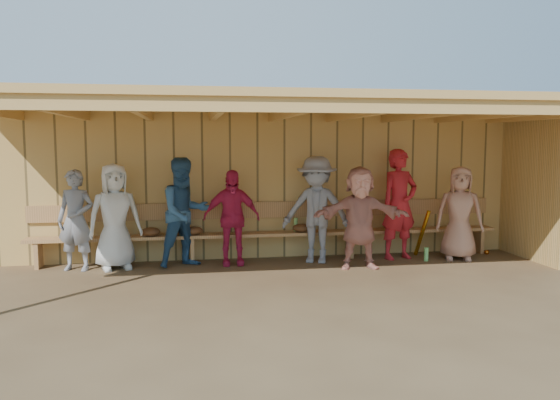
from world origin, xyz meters
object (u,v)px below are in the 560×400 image
object	(u,v)px
player_g	(399,204)
bench	(272,227)
player_b	(115,217)
player_c	(185,212)
player_e	(317,210)
player_a	(76,220)
player_h	(460,213)
player_f	(360,218)
player_d	(232,218)

from	to	relation	value
player_g	bench	distance (m)	2.10
player_b	player_c	xyz separation A→B (m)	(1.03, 0.00, 0.04)
player_c	player_e	distance (m)	2.05
player_a	player_h	world-z (taller)	player_h
player_b	player_h	xyz separation A→B (m)	(5.42, -0.21, -0.04)
player_e	player_g	xyz separation A→B (m)	(1.39, 0.05, 0.06)
player_g	player_h	distance (m)	0.98
player_h	bench	bearing A→B (deg)	-169.33
player_a	player_f	xyz separation A→B (m)	(4.19, -0.55, 0.02)
player_c	player_d	distance (m)	0.72
player_a	bench	world-z (taller)	player_a
player_c	player_g	xyz separation A→B (m)	(3.44, 0.00, 0.06)
player_f	player_g	bearing A→B (deg)	40.40
player_c	player_h	world-z (taller)	player_c
player_e	player_h	world-z (taller)	player_e
player_d	player_h	bearing A→B (deg)	-3.50
player_c	bench	xyz separation A→B (m)	(1.40, 0.31, -0.31)
bench	player_b	bearing A→B (deg)	-172.84
player_b	player_c	world-z (taller)	player_c
bench	player_f	bearing A→B (deg)	-35.45
player_b	player_d	distance (m)	1.75
player_a	player_e	distance (m)	3.64
player_a	bench	xyz separation A→B (m)	(2.99, 0.31, -0.23)
player_a	player_b	size ratio (longest dim) A/B	0.95
player_f	bench	xyz separation A→B (m)	(-1.20, 0.86, -0.25)
player_b	player_h	world-z (taller)	player_b
player_g	player_h	xyz separation A→B (m)	(0.94, -0.21, -0.14)
player_e	player_h	xyz separation A→B (m)	(2.34, -0.17, -0.08)
player_d	bench	world-z (taller)	player_d
player_b	player_d	xyz separation A→B (m)	(1.74, 0.00, -0.06)
player_f	player_e	bearing A→B (deg)	144.63
player_e	player_g	distance (m)	1.39
player_f	player_d	bearing A→B (deg)	170.89
player_d	bench	size ratio (longest dim) A/B	0.19
player_d	player_f	bearing A→B (deg)	-16.45
player_a	player_h	bearing A→B (deg)	12.51
player_g	player_h	size ratio (longest dim) A/B	1.18
player_f	player_h	xyz separation A→B (m)	(1.79, 0.34, -0.01)
player_c	player_d	xyz separation A→B (m)	(0.71, 0.00, -0.10)
player_d	player_f	xyz separation A→B (m)	(1.89, -0.55, 0.03)
player_c	player_d	size ratio (longest dim) A/B	1.13
player_e	bench	bearing A→B (deg)	174.00
player_f	player_g	size ratio (longest dim) A/B	0.86
player_c	player_f	world-z (taller)	player_c
player_e	player_f	world-z (taller)	player_e
player_g	player_b	bearing A→B (deg)	165.37
player_c	player_g	size ratio (longest dim) A/B	0.93
player_a	player_d	size ratio (longest dim) A/B	1.02
player_g	player_h	world-z (taller)	player_g
player_e	player_h	bearing A→B (deg)	18.24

